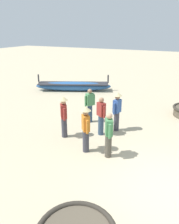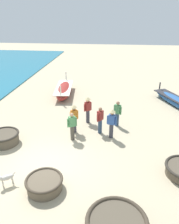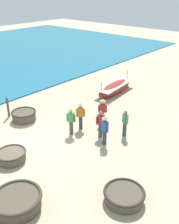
{
  "view_description": "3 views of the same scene",
  "coord_description": "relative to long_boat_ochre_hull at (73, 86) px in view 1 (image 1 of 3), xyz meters",
  "views": [
    {
      "loc": [
        -5.16,
        -0.03,
        4.04
      ],
      "look_at": [
        1.86,
        3.45,
        1.04
      ],
      "focal_mm": 35.0,
      "sensor_mm": 36.0,
      "label": 1
    },
    {
      "loc": [
        2.83,
        -7.64,
        6.26
      ],
      "look_at": [
        1.57,
        3.6,
        1.04
      ],
      "focal_mm": 35.0,
      "sensor_mm": 36.0,
      "label": 2
    },
    {
      "loc": [
        10.1,
        -6.74,
        7.72
      ],
      "look_at": [
        0.66,
        3.97,
        0.71
      ],
      "focal_mm": 42.0,
      "sensor_mm": 36.0,
      "label": 3
    }
  ],
  "objects": [
    {
      "name": "fisherman_crouching",
      "position": [
        -4.41,
        -3.46,
        0.51
      ],
      "size": [
        0.46,
        0.37,
        1.57
      ],
      "color": "#2D425B",
      "rests_on": "ground"
    },
    {
      "name": "fisherman_standing_right",
      "position": [
        -6.81,
        -4.49,
        0.63
      ],
      "size": [
        0.43,
        0.39,
        1.67
      ],
      "color": "#383842",
      "rests_on": "ground"
    },
    {
      "name": "fisherman_with_hat",
      "position": [
        -4.73,
        -4.86,
        0.63
      ],
      "size": [
        0.52,
        0.36,
        1.67
      ],
      "color": "#383842",
      "rests_on": "ground"
    },
    {
      "name": "fisherman_hauling",
      "position": [
        -6.77,
        -5.31,
        0.51
      ],
      "size": [
        0.47,
        0.36,
        1.57
      ],
      "color": "#4C473D",
      "rests_on": "ground"
    },
    {
      "name": "long_boat_ochre_hull",
      "position": [
        0.0,
        0.0,
        0.0
      ],
      "size": [
        3.06,
        5.16,
        1.11
      ],
      "color": "#285693",
      "rests_on": "ground"
    },
    {
      "name": "ground_plane",
      "position": [
        -7.58,
        -7.55,
        -0.32
      ],
      "size": [
        80.0,
        80.0,
        0.0
      ],
      "primitive_type": "plane",
      "color": "#BCAD8C"
    },
    {
      "name": "fisherman_by_coracle",
      "position": [
        -5.37,
        -4.43,
        0.51
      ],
      "size": [
        0.37,
        0.46,
        1.57
      ],
      "color": "#2D425B",
      "rests_on": "ground"
    },
    {
      "name": "fisherman_standing_left",
      "position": [
        -6.2,
        -3.22,
        0.63
      ],
      "size": [
        0.43,
        0.38,
        1.67
      ],
      "color": "#383842",
      "rests_on": "ground"
    }
  ]
}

